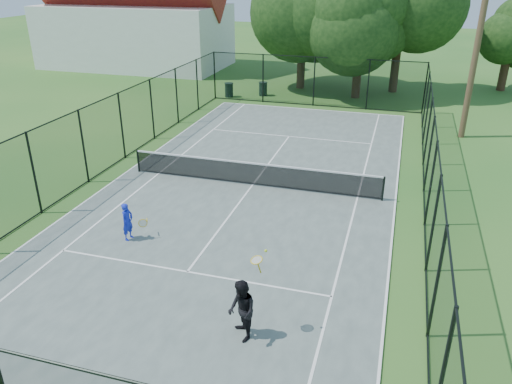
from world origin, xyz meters
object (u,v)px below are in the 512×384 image
(trash_bin_left, at_px, (229,90))
(player_blue, at_px, (128,222))
(utility_pole, at_px, (476,51))
(player_black, at_px, (242,310))
(tennis_net, at_px, (253,173))
(trash_bin_right, at_px, (263,89))

(trash_bin_left, xyz_separation_m, player_blue, (3.24, -18.83, 0.20))
(utility_pole, height_order, player_black, utility_pole)
(tennis_net, xyz_separation_m, trash_bin_left, (-5.76, 13.65, -0.11))
(utility_pole, bearing_deg, tennis_net, -133.01)
(trash_bin_left, distance_m, trash_bin_right, 2.29)
(trash_bin_left, relative_size, player_blue, 0.75)
(trash_bin_right, height_order, utility_pole, utility_pole)
(trash_bin_right, relative_size, player_blue, 0.73)
(trash_bin_right, xyz_separation_m, player_black, (6.04, -23.20, 0.37))
(trash_bin_right, height_order, player_black, player_black)
(utility_pole, bearing_deg, player_blue, -127.62)
(trash_bin_right, bearing_deg, player_blue, -86.59)
(tennis_net, relative_size, trash_bin_right, 11.20)
(trash_bin_left, bearing_deg, player_black, -69.97)
(player_blue, bearing_deg, player_black, -34.78)
(trash_bin_left, height_order, player_blue, player_blue)
(player_black, bearing_deg, trash_bin_left, 110.03)
(trash_bin_left, xyz_separation_m, utility_pole, (14.16, -4.65, 3.79))
(tennis_net, distance_m, player_black, 8.87)
(player_blue, height_order, player_black, player_black)
(tennis_net, distance_m, player_blue, 5.76)
(tennis_net, xyz_separation_m, player_blue, (-2.53, -5.18, 0.10))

